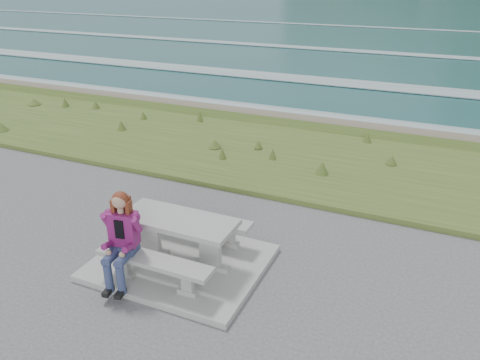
# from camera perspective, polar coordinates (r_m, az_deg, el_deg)

# --- Properties ---
(concrete_slab) EXTENTS (2.60, 2.10, 0.10)m
(concrete_slab) POSITION_cam_1_polar(r_m,az_deg,el_deg) (7.61, -7.24, -9.93)
(concrete_slab) COLOR gray
(concrete_slab) RESTS_ON ground
(picnic_table) EXTENTS (1.80, 0.75, 0.75)m
(picnic_table) POSITION_cam_1_polar(r_m,az_deg,el_deg) (7.27, -7.50, -5.80)
(picnic_table) COLOR gray
(picnic_table) RESTS_ON concrete_slab
(bench_landward) EXTENTS (1.80, 0.35, 0.45)m
(bench_landward) POSITION_cam_1_polar(r_m,az_deg,el_deg) (6.91, -10.42, -10.10)
(bench_landward) COLOR gray
(bench_landward) RESTS_ON concrete_slab
(bench_seaward) EXTENTS (1.80, 0.35, 0.45)m
(bench_seaward) POSITION_cam_1_polar(r_m,az_deg,el_deg) (7.91, -4.80, -4.97)
(bench_seaward) COLOR gray
(bench_seaward) RESTS_ON concrete_slab
(grass_verge) EXTENTS (160.00, 4.50, 0.22)m
(grass_verge) POSITION_cam_1_polar(r_m,az_deg,el_deg) (11.68, 5.35, 2.56)
(grass_verge) COLOR #3F5821
(grass_verge) RESTS_ON ground
(shore_drop) EXTENTS (160.00, 0.80, 2.20)m
(shore_drop) POSITION_cam_1_polar(r_m,az_deg,el_deg) (14.31, 9.18, 6.48)
(shore_drop) COLOR brown
(shore_drop) RESTS_ON ground
(ocean) EXTENTS (1600.00, 1600.00, 0.09)m
(ocean) POSITION_cam_1_polar(r_m,az_deg,el_deg) (31.19, 17.67, 12.02)
(ocean) COLOR #20595B
(ocean) RESTS_ON ground
(seated_woman) EXTENTS (0.49, 0.74, 1.40)m
(seated_woman) POSITION_cam_1_polar(r_m,az_deg,el_deg) (6.97, -14.33, -8.51)
(seated_woman) COLOR navy
(seated_woman) RESTS_ON concrete_slab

